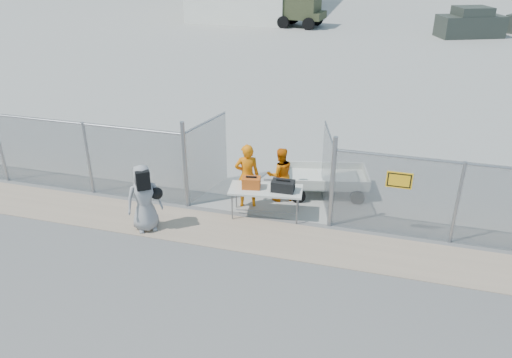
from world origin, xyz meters
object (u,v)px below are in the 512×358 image
(security_worker_right, at_px, (280,175))
(utility_trailer, at_px, (326,181))
(folding_table, at_px, (266,202))
(security_worker_left, at_px, (247,176))
(visitor, at_px, (144,198))

(security_worker_right, relative_size, utility_trailer, 0.52)
(security_worker_right, bearing_deg, utility_trailer, -174.91)
(folding_table, distance_m, security_worker_left, 0.92)
(visitor, bearing_deg, security_worker_right, 3.98)
(folding_table, bearing_deg, security_worker_left, 139.78)
(security_worker_right, bearing_deg, visitor, 11.80)
(security_worker_left, distance_m, visitor, 2.86)
(security_worker_right, bearing_deg, folding_table, 52.87)
(visitor, height_order, utility_trailer, visitor)
(folding_table, relative_size, utility_trailer, 0.64)
(visitor, bearing_deg, security_worker_left, 5.04)
(security_worker_left, xyz_separation_m, utility_trailer, (2.02, 1.39, -0.56))
(security_worker_left, xyz_separation_m, visitor, (-2.17, -1.87, -0.03))
(security_worker_left, distance_m, utility_trailer, 2.51)
(security_worker_left, bearing_deg, utility_trailer, -165.30)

